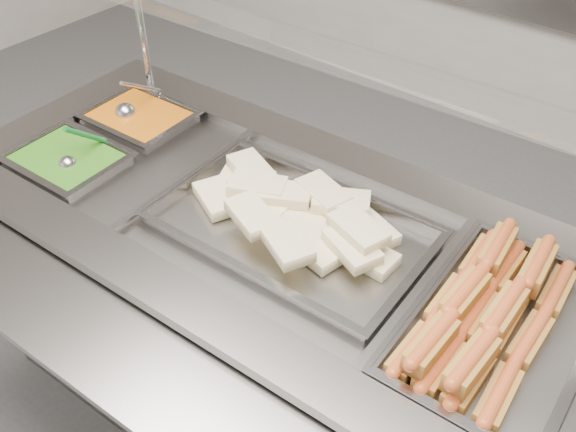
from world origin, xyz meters
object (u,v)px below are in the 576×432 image
Objects in this scene: sneeze_guard at (324,56)px; pan_hotdogs at (498,336)px; steam_counter at (275,328)px; ladle at (127,112)px; pan_wraps at (291,232)px; serving_spoon at (71,159)px.

pan_hotdogs is (0.58, -0.16, -0.37)m from sneeze_guard.
ladle reaches higher than steam_counter.
steam_counter is at bearing -176.64° from pan_hotdogs.
ladle is (-0.68, 0.08, 0.03)m from pan_wraps.
serving_spoon is (-0.55, -0.17, 0.42)m from steam_counter.
pan_hotdogs is 1.20m from ladle.
steam_counter is 0.39m from pan_wraps.
ladle is 0.26m from serving_spoon.
sneeze_guard is 9.55× the size of serving_spoon.
pan_hotdogs is at bearing -2.33° from ladle.
sneeze_guard reaches higher than serving_spoon.
steam_counter is 2.74× the size of pan_wraps.
sneeze_guard is 0.70m from pan_hotdogs.
steam_counter is at bearing -86.64° from sneeze_guard.
sneeze_guard reaches higher than pan_hotdogs.
serving_spoon is (-0.60, -0.17, 0.03)m from pan_wraps.
pan_hotdogs is 0.51m from pan_wraps.
pan_hotdogs is (0.57, 0.03, 0.37)m from steam_counter.
sneeze_guard is 2.93× the size of pan_hotdogs.
serving_spoon is at bearing -169.75° from pan_hotdogs.
steam_counter is at bearing -176.64° from pan_wraps.
serving_spoon reaches higher than steam_counter.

